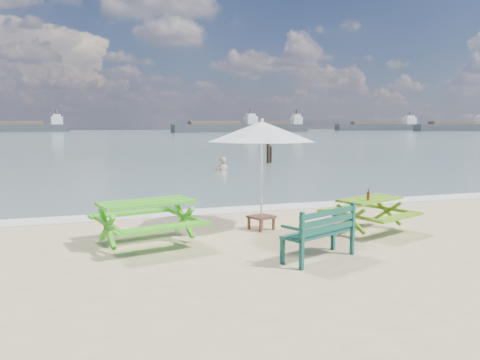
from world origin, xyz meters
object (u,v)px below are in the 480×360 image
object	(u,v)px
picnic_table_left	(147,224)
patio_umbrella	(262,131)
park_bench	(318,243)
swimmer	(222,176)
beer_bottle	(368,196)
picnic_table_right	(370,215)
side_table	(261,222)

from	to	relation	value
picnic_table_left	patio_umbrella	size ratio (longest dim) A/B	0.75
park_bench	swimmer	world-z (taller)	park_bench
patio_umbrella	beer_bottle	size ratio (longest dim) A/B	12.40
swimmer	park_bench	bearing A→B (deg)	-99.65
picnic_table_left	picnic_table_right	size ratio (longest dim) A/B	1.10
park_bench	swimmer	size ratio (longest dim) A/B	0.81
park_bench	swimmer	bearing A→B (deg)	80.35
side_table	patio_umbrella	xyz separation A→B (m)	(0.00, 0.00, 1.96)
beer_bottle	swimmer	distance (m)	13.91
picnic_table_left	swimmer	distance (m)	14.30
side_table	patio_umbrella	world-z (taller)	patio_umbrella
swimmer	picnic_table_left	bearing A→B (deg)	-111.44
beer_bottle	swimmer	size ratio (longest dim) A/B	0.13
picnic_table_right	beer_bottle	distance (m)	0.55
picnic_table_right	side_table	bearing A→B (deg)	159.31
picnic_table_right	park_bench	xyz separation A→B (m)	(-2.02, -1.56, -0.07)
picnic_table_left	park_bench	bearing A→B (deg)	-35.43
swimmer	patio_umbrella	bearing A→B (deg)	-102.02
picnic_table_right	side_table	xyz separation A→B (m)	(-2.16, 0.82, -0.18)
picnic_table_left	side_table	size ratio (longest dim) A/B	3.75
side_table	swimmer	xyz separation A→B (m)	(2.73, 12.80, -0.43)
park_bench	patio_umbrella	world-z (taller)	patio_umbrella
picnic_table_right	swimmer	xyz separation A→B (m)	(0.56, 13.62, -0.61)
beer_bottle	side_table	bearing A→B (deg)	151.73
side_table	picnic_table_left	bearing A→B (deg)	-168.72
patio_umbrella	picnic_table_left	bearing A→B (deg)	-168.72
picnic_table_right	patio_umbrella	size ratio (longest dim) A/B	0.68
picnic_table_left	picnic_table_right	bearing A→B (deg)	-3.93
picnic_table_left	park_bench	size ratio (longest dim) A/B	1.53
beer_bottle	swimmer	world-z (taller)	beer_bottle
picnic_table_left	swimmer	size ratio (longest dim) A/B	1.24
picnic_table_left	side_table	distance (m)	2.56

